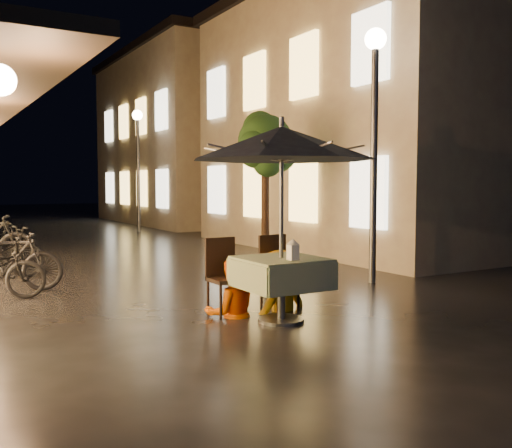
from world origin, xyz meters
TOP-DOWN VIEW (x-y plane):
  - ground at (0.00, 0.00)m, footprint 90.00×90.00m
  - east_building_near at (7.49, 6.50)m, footprint 7.30×9.30m
  - east_building_far at (7.49, 18.00)m, footprint 7.30×10.30m
  - street_tree at (2.41, 4.51)m, footprint 1.43×1.20m
  - streetlamp_near at (3.00, 2.00)m, footprint 0.36×0.36m
  - streetlamp_far at (3.00, 14.00)m, footprint 0.36×0.36m
  - cafe_table at (0.17, 0.47)m, footprint 0.99×0.99m
  - patio_umbrella at (0.17, 0.47)m, footprint 2.23×2.23m
  - cafe_chair_left at (-0.23, 1.21)m, footprint 0.42×0.42m
  - cafe_chair_right at (0.57, 1.21)m, footprint 0.42×0.42m
  - table_lantern at (0.17, 0.22)m, footprint 0.16×0.16m
  - person_orange at (-0.20, 1.07)m, footprint 0.79×0.67m
  - person_yellow at (0.50, 1.03)m, footprint 1.10×0.78m
  - bicycle_1 at (-2.44, 4.08)m, footprint 1.65×0.67m

SIDE VIEW (x-z plane):
  - ground at x=0.00m, z-range 0.00..0.00m
  - bicycle_1 at x=-2.44m, z-range 0.00..0.96m
  - cafe_chair_left at x=-0.23m, z-range 0.05..1.03m
  - cafe_chair_right at x=0.57m, z-range 0.05..1.03m
  - cafe_table at x=0.17m, z-range 0.20..0.98m
  - person_orange at x=-0.20m, z-range 0.00..1.41m
  - person_yellow at x=0.50m, z-range 0.00..1.54m
  - table_lantern at x=0.17m, z-range 0.79..1.04m
  - patio_umbrella at x=0.17m, z-range 0.92..3.38m
  - street_tree at x=2.41m, z-range 0.85..4.00m
  - streetlamp_near at x=3.00m, z-range 0.80..5.03m
  - streetlamp_far at x=3.00m, z-range 0.80..5.03m
  - east_building_near at x=7.49m, z-range 0.01..6.81m
  - east_building_far at x=7.49m, z-range 0.01..7.31m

